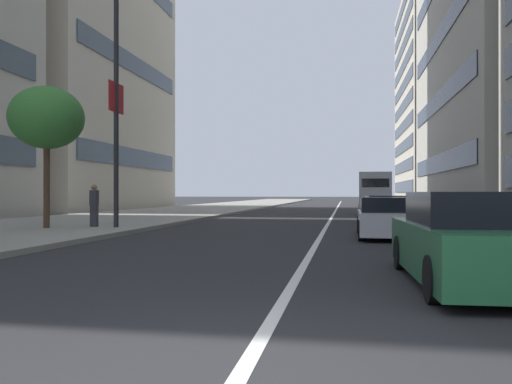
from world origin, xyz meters
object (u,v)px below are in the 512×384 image
car_following_behind (472,242)px  car_mid_block_traffic (387,218)px  street_tree_mid_sidewalk (47,118)px  car_approaching_light (386,210)px  pedestrian_on_plaza (94,205)px  street_lamp_with_banners (125,86)px  delivery_van_ahead (375,192)px

car_following_behind → car_mid_block_traffic: (8.92, 0.61, -0.05)m
car_following_behind → car_mid_block_traffic: size_ratio=1.02×
street_tree_mid_sidewalk → car_following_behind: bearing=-125.9°
car_approaching_light → car_mid_block_traffic: bearing=173.5°
car_mid_block_traffic → pedestrian_on_plaza: bearing=84.0°
street_tree_mid_sidewalk → street_lamp_with_banners: bearing=-74.8°
car_mid_block_traffic → car_approaching_light: car_approaching_light is taller
car_following_behind → street_lamp_with_banners: bearing=43.2°
street_lamp_with_banners → street_tree_mid_sidewalk: (-0.73, 2.70, -1.23)m
street_tree_mid_sidewalk → pedestrian_on_plaza: (1.00, -1.35, -3.19)m
car_following_behind → car_approaching_light: car_following_behind is taller
car_following_behind → street_tree_mid_sidewalk: (9.14, 12.64, 3.47)m
street_tree_mid_sidewalk → pedestrian_on_plaza: size_ratio=3.22×
car_approaching_light → delivery_van_ahead: (11.94, -0.12, 0.85)m
delivery_van_ahead → street_tree_mid_sidewalk: 23.13m
street_lamp_with_banners → pedestrian_on_plaza: size_ratio=5.49×
street_tree_mid_sidewalk → delivery_van_ahead: bearing=-33.4°
car_mid_block_traffic → pedestrian_on_plaza: (1.22, 10.69, 0.33)m
car_approaching_light → street_lamp_with_banners: size_ratio=0.51×
car_following_behind → delivery_van_ahead: size_ratio=0.86×
car_mid_block_traffic → street_lamp_with_banners: bearing=84.7°
street_lamp_with_banners → street_tree_mid_sidewalk: size_ratio=1.70×
car_approaching_light → street_tree_mid_sidewalk: street_tree_mid_sidewalk is taller
car_following_behind → car_mid_block_traffic: 8.94m
car_mid_block_traffic → street_lamp_with_banners: 10.52m
street_lamp_with_banners → pedestrian_on_plaza: street_lamp_with_banners is taller
car_mid_block_traffic → street_lamp_with_banners: (0.96, 9.34, 4.75)m
street_tree_mid_sidewalk → car_approaching_light: bearing=-60.0°
delivery_van_ahead → street_lamp_with_banners: (-18.44, 9.96, 3.90)m
street_tree_mid_sidewalk → pedestrian_on_plaza: 3.60m
delivery_van_ahead → street_lamp_with_banners: street_lamp_with_banners is taller
delivery_van_ahead → street_lamp_with_banners: size_ratio=0.62×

